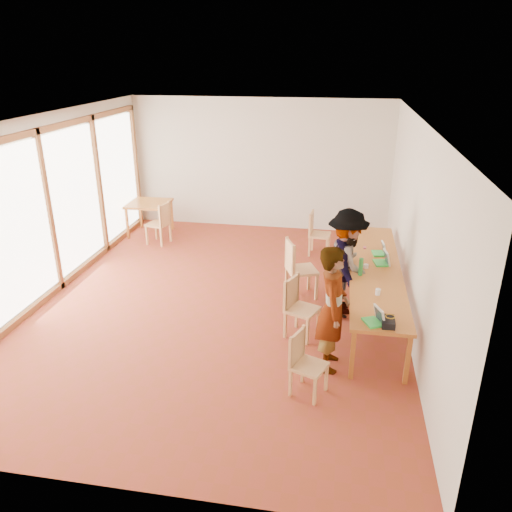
{
  "coord_description": "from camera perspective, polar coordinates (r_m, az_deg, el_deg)",
  "views": [
    {
      "loc": [
        1.87,
        -7.33,
        3.91
      ],
      "look_at": [
        0.7,
        -0.56,
        1.1
      ],
      "focal_mm": 35.0,
      "sensor_mm": 36.0,
      "label": 1
    }
  ],
  "objects": [
    {
      "name": "ceiling",
      "position": [
        7.62,
        -4.62,
        15.46
      ],
      "size": [
        6.0,
        8.0,
        0.04
      ],
      "primitive_type": "cube",
      "color": "white",
      "rests_on": "wall_back"
    },
    {
      "name": "yellow_mug",
      "position": [
        6.54,
        15.05,
        -7.01
      ],
      "size": [
        0.14,
        0.14,
        0.1
      ],
      "primitive_type": "imported",
      "rotation": [
        0.0,
        0.0,
        0.12
      ],
      "color": "orange",
      "rests_on": "communal_table"
    },
    {
      "name": "chair_mid",
      "position": [
        7.32,
        4.67,
        -5.1
      ],
      "size": [
        0.55,
        0.55,
        0.48
      ],
      "rotation": [
        0.0,
        0.0,
        -0.39
      ],
      "color": "tan",
      "rests_on": "ground"
    },
    {
      "name": "person_far",
      "position": [
        7.98,
        10.29,
        -0.65
      ],
      "size": [
        0.79,
        1.18,
        1.71
      ],
      "primitive_type": "imported",
      "rotation": [
        0.0,
        0.0,
        1.72
      ],
      "color": "gray",
      "rests_on": "ground"
    },
    {
      "name": "person_mid",
      "position": [
        8.03,
        10.58,
        -1.04
      ],
      "size": [
        0.73,
        0.87,
        1.58
      ],
      "primitive_type": "imported",
      "rotation": [
        0.0,
        0.0,
        1.38
      ],
      "color": "gray",
      "rests_on": "ground"
    },
    {
      "name": "laptop_far",
      "position": [
        8.66,
        14.09,
        0.57
      ],
      "size": [
        0.25,
        0.28,
        0.22
      ],
      "rotation": [
        0.0,
        0.0,
        0.13
      ],
      "color": "#37D44D",
      "rests_on": "communal_table"
    },
    {
      "name": "laptop_mid",
      "position": [
        8.28,
        14.37,
        -0.47
      ],
      "size": [
        0.28,
        0.3,
        0.23
      ],
      "rotation": [
        0.0,
        0.0,
        0.19
      ],
      "color": "#37D44D",
      "rests_on": "communal_table"
    },
    {
      "name": "wall_back",
      "position": [
        11.74,
        0.45,
        10.4
      ],
      "size": [
        6.0,
        0.1,
        3.0
      ],
      "primitive_type": "cube",
      "color": "beige",
      "rests_on": "ground"
    },
    {
      "name": "window_wall",
      "position": [
        9.11,
        -22.76,
        5.14
      ],
      "size": [
        0.1,
        8.0,
        3.0
      ],
      "primitive_type": "cube",
      "color": "white",
      "rests_on": "ground"
    },
    {
      "name": "wall_right",
      "position": [
        7.8,
        17.67,
        3.16
      ],
      "size": [
        0.1,
        8.0,
        3.0
      ],
      "primitive_type": "cube",
      "color": "beige",
      "rests_on": "ground"
    },
    {
      "name": "chair_empty",
      "position": [
        10.33,
        6.8,
        3.1
      ],
      "size": [
        0.45,
        0.45,
        0.48
      ],
      "rotation": [
        0.0,
        0.0,
        -0.09
      ],
      "color": "tan",
      "rests_on": "ground"
    },
    {
      "name": "wall_front",
      "position": [
        4.52,
        -16.7,
        -11.09
      ],
      "size": [
        6.0,
        0.1,
        3.0
      ],
      "primitive_type": "cube",
      "color": "beige",
      "rests_on": "ground"
    },
    {
      "name": "laptop_near",
      "position": [
        6.49,
        13.54,
        -6.98
      ],
      "size": [
        0.3,
        0.32,
        0.22
      ],
      "rotation": [
        0.0,
        0.0,
        0.42
      ],
      "color": "#37D44D",
      "rests_on": "communal_table"
    },
    {
      "name": "chair_far",
      "position": [
        8.41,
        4.58,
        -0.81
      ],
      "size": [
        0.62,
        0.62,
        0.54
      ],
      "rotation": [
        0.0,
        0.0,
        0.39
      ],
      "color": "tan",
      "rests_on": "ground"
    },
    {
      "name": "communal_table",
      "position": [
        8.14,
        13.45,
        -1.61
      ],
      "size": [
        0.8,
        4.0,
        0.75
      ],
      "color": "#B46028",
      "rests_on": "ground"
    },
    {
      "name": "side_table",
      "position": [
        11.67,
        -12.12,
        5.62
      ],
      "size": [
        0.9,
        0.9,
        0.75
      ],
      "rotation": [
        0.0,
        0.0,
        0.03
      ],
      "color": "#B46028",
      "rests_on": "ground"
    },
    {
      "name": "person_near",
      "position": [
        6.52,
        8.75,
        -5.98
      ],
      "size": [
        0.42,
        0.63,
        1.71
      ],
      "primitive_type": "imported",
      "rotation": [
        0.0,
        0.0,
        1.58
      ],
      "color": "gray",
      "rests_on": "ground"
    },
    {
      "name": "black_pouch",
      "position": [
        6.49,
        14.86,
        -7.3
      ],
      "size": [
        0.16,
        0.26,
        0.09
      ],
      "primitive_type": "cube",
      "color": "black",
      "rests_on": "communal_table"
    },
    {
      "name": "condiment_cup",
      "position": [
        8.07,
        12.46,
        -1.14
      ],
      "size": [
        0.08,
        0.08,
        0.06
      ],
      "primitive_type": "cylinder",
      "color": "white",
      "rests_on": "communal_table"
    },
    {
      "name": "pink_phone",
      "position": [
        8.89,
        12.33,
        0.95
      ],
      "size": [
        0.05,
        0.1,
        0.01
      ],
      "primitive_type": "cube",
      "color": "#BC435F",
      "rests_on": "communal_table"
    },
    {
      "name": "chair_near",
      "position": [
        6.18,
        5.39,
        -11.34
      ],
      "size": [
        0.5,
        0.5,
        0.44
      ],
      "rotation": [
        0.0,
        0.0,
        -0.38
      ],
      "color": "tan",
      "rests_on": "ground"
    },
    {
      "name": "green_bottle",
      "position": [
        7.75,
        11.89,
        -1.22
      ],
      "size": [
        0.07,
        0.07,
        0.28
      ],
      "primitive_type": "cylinder",
      "color": "#258035",
      "rests_on": "communal_table"
    },
    {
      "name": "chair_spare",
      "position": [
        11.01,
        -10.76,
        4.17
      ],
      "size": [
        0.52,
        0.52,
        0.49
      ],
      "rotation": [
        0.0,
        0.0,
        2.91
      ],
      "color": "tan",
      "rests_on": "ground"
    },
    {
      "name": "ground",
      "position": [
        8.52,
        -4.0,
        -5.14
      ],
      "size": [
        8.0,
        8.0,
        0.0
      ],
      "primitive_type": "plane",
      "color": "maroon",
      "rests_on": "ground"
    },
    {
      "name": "clear_glass",
      "position": [
        7.22,
        13.76,
        -4.0
      ],
      "size": [
        0.07,
        0.07,
        0.09
      ],
      "primitive_type": "cylinder",
      "color": "silver",
      "rests_on": "communal_table"
    }
  ]
}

